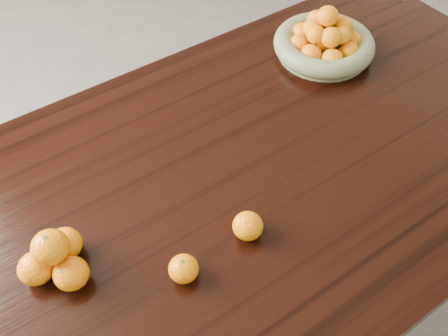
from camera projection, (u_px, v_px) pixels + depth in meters
ground at (227, 313)px, 1.77m from camera, size 5.00×5.00×0.00m
dining_table at (228, 202)px, 1.26m from camera, size 2.00×1.00×0.75m
fruit_bowl at (325, 42)px, 1.48m from camera, size 0.30×0.30×0.16m
orange_pyramid at (56, 258)px, 1.00m from camera, size 0.14×0.14×0.12m
loose_orange_0 at (184, 269)px, 1.01m from camera, size 0.06×0.06×0.06m
loose_orange_2 at (248, 226)px, 1.07m from camera, size 0.07×0.07×0.06m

